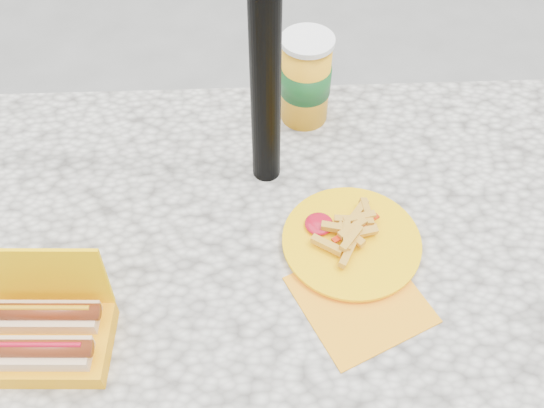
{
  "coord_description": "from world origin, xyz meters",
  "views": [
    {
      "loc": [
        -0.02,
        -0.59,
        1.57
      ],
      "look_at": [
        0.01,
        0.04,
        0.8
      ],
      "focal_mm": 40.0,
      "sensor_mm": 36.0,
      "label": 1
    }
  ],
  "objects_px": {
    "fries_plate": "(351,245)",
    "soda_cup": "(306,79)",
    "umbrella_pole": "(265,2)",
    "hotdog_box": "(43,335)"
  },
  "relations": [
    {
      "from": "soda_cup",
      "to": "fries_plate",
      "type": "bearing_deg",
      "value": -80.8
    },
    {
      "from": "umbrella_pole",
      "to": "fries_plate",
      "type": "xyz_separation_m",
      "value": [
        0.13,
        -0.18,
        -0.34
      ]
    },
    {
      "from": "fries_plate",
      "to": "soda_cup",
      "type": "relative_size",
      "value": 1.85
    },
    {
      "from": "umbrella_pole",
      "to": "fries_plate",
      "type": "bearing_deg",
      "value": -53.5
    },
    {
      "from": "fries_plate",
      "to": "soda_cup",
      "type": "bearing_deg",
      "value": 99.2
    },
    {
      "from": "fries_plate",
      "to": "soda_cup",
      "type": "height_order",
      "value": "soda_cup"
    },
    {
      "from": "hotdog_box",
      "to": "soda_cup",
      "type": "bearing_deg",
      "value": 52.05
    },
    {
      "from": "umbrella_pole",
      "to": "hotdog_box",
      "type": "bearing_deg",
      "value": -134.8
    },
    {
      "from": "hotdog_box",
      "to": "soda_cup",
      "type": "xyz_separation_m",
      "value": [
        0.41,
        0.48,
        0.06
      ]
    },
    {
      "from": "hotdog_box",
      "to": "soda_cup",
      "type": "height_order",
      "value": "soda_cup"
    }
  ]
}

